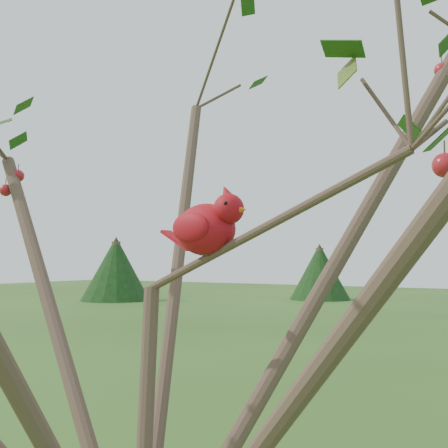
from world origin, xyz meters
name	(u,v)px	position (x,y,z in m)	size (l,w,h in m)	color
crabapple_tree	(142,208)	(0.03, -0.02, 2.12)	(2.35, 2.05, 2.95)	#3D2C21
cardinal	(209,227)	(0.12, 0.09, 2.08)	(0.23, 0.13, 0.16)	red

